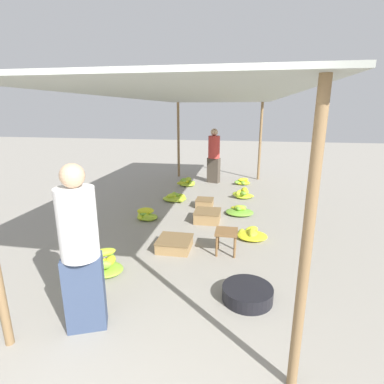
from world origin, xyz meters
TOP-DOWN VIEW (x-y plane):
  - canopy_post_front_right at (1.30, 0.30)m, footprint 0.08×0.08m
  - canopy_post_back_left at (-1.30, 7.86)m, footprint 0.08×0.08m
  - canopy_post_back_right at (1.30, 7.86)m, footprint 0.08×0.08m
  - canopy_tarp at (0.00, 4.08)m, footprint 3.01×7.96m
  - vendor_foreground at (-0.68, 0.65)m, footprint 0.47×0.47m
  - stool at (0.62, 2.55)m, footprint 0.34×0.34m
  - basin_black at (0.95, 1.39)m, footprint 0.60×0.60m
  - banana_pile_left_0 at (-0.99, 1.67)m, footprint 0.56×0.65m
  - banana_pile_left_1 at (-1.08, 3.74)m, footprint 0.47×0.40m
  - banana_pile_left_2 at (-0.81, 5.14)m, footprint 0.59×0.56m
  - banana_pile_left_3 at (-0.78, 6.63)m, footprint 0.56×0.45m
  - banana_pile_right_0 at (0.79, 4.44)m, footprint 0.59×0.63m
  - banana_pile_right_1 at (0.84, 5.64)m, footprint 0.57×0.48m
  - banana_pile_right_2 at (0.82, 7.12)m, footprint 0.50×0.59m
  - banana_pile_right_3 at (1.02, 3.21)m, footprint 0.53×0.60m
  - crate_near at (0.16, 3.87)m, footprint 0.51×0.51m
  - crate_mid at (-0.02, 4.79)m, footprint 0.39×0.39m
  - crate_far at (-0.20, 2.54)m, footprint 0.54×0.54m
  - shopper_walking_mid at (-0.07, 7.21)m, footprint 0.44×0.44m

SIDE VIEW (x-z plane):
  - banana_pile_right_3 at x=1.02m, z-range -0.02..0.15m
  - banana_pile_right_0 at x=0.79m, z-range -0.04..0.17m
  - banana_pile_right_2 at x=0.82m, z-range -0.03..0.17m
  - banana_pile_left_2 at x=-0.81m, z-range -0.02..0.18m
  - basin_black at x=0.95m, z-range 0.00..0.17m
  - banana_pile_left_1 at x=-1.08m, z-range -0.04..0.22m
  - crate_far at x=-0.20m, z-range 0.00..0.18m
  - crate_mid at x=-0.02m, z-range 0.00..0.19m
  - banana_pile_left_3 at x=-0.78m, z-range -0.03..0.23m
  - banana_pile_right_1 at x=0.84m, z-range -0.03..0.24m
  - banana_pile_left_0 at x=-0.99m, z-range -0.07..0.29m
  - crate_near at x=0.16m, z-range 0.00..0.23m
  - stool at x=0.62m, z-range 0.12..0.49m
  - shopper_walking_mid at x=-0.07m, z-range 0.03..1.66m
  - vendor_foreground at x=-0.68m, z-range 0.03..1.75m
  - canopy_post_front_right at x=1.30m, z-range 0.00..2.39m
  - canopy_post_back_left at x=-1.30m, z-range 0.00..2.39m
  - canopy_post_back_right at x=1.30m, z-range 0.00..2.39m
  - canopy_tarp at x=0.00m, z-range 2.39..2.43m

